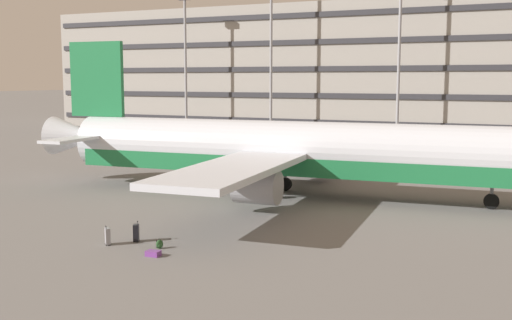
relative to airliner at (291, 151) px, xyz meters
The scene contains 10 objects.
ground_plane 6.33m from the airliner, ahead, with size 600.00×600.00×0.00m, color slate.
terminal_structure 53.03m from the airliner, 83.90° to the left, with size 126.00×19.02×18.01m.
airliner is the anchor object (origin of this frame).
light_mast_far_left 50.07m from the airliner, 128.98° to the left, with size 1.80×0.50×19.20m.
light_mast_left 43.57m from the airliner, 115.11° to the left, with size 1.80×0.50×22.63m.
light_mast_center_left 39.60m from the airliner, 91.79° to the left, with size 1.80×0.50×21.77m.
suitcase_navy 14.52m from the airliner, 99.05° to the right, with size 0.40×0.45×0.99m.
suitcase_orange 16.09m from the airliner, 90.51° to the right, with size 0.66×0.44×0.24m.
suitcase_upright 15.67m from the airliner, 101.65° to the right, with size 0.47×0.46×0.89m.
backpack_large 14.97m from the airliner, 92.16° to the right, with size 0.34×0.40×0.46m.
Camera 1 is at (9.36, -38.22, 7.65)m, focal length 43.82 mm.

